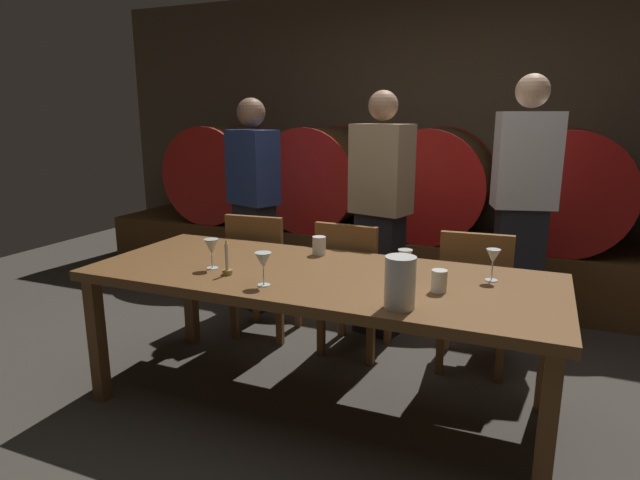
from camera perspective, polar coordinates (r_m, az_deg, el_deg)
ground_plane at (r=3.04m, az=3.21°, el=-16.81°), size 9.03×9.03×0.00m
back_wall at (r=5.16m, az=13.34°, el=10.76°), size 6.95×0.24×2.65m
barrel_shelf at (r=4.79m, az=11.55°, el=-2.35°), size 6.25×0.90×0.50m
wine_barrel_far_left at (r=5.41m, az=-9.89°, el=7.14°), size 0.92×0.86×0.92m
wine_barrel_left at (r=4.94m, az=0.16°, el=6.77°), size 0.92×0.86×0.92m
wine_barrel_center at (r=4.65m, az=12.28°, el=6.04°), size 0.92×0.86×0.92m
wine_barrel_right at (r=4.57m, az=24.91°, el=4.99°), size 0.92×0.86×0.92m
dining_table at (r=2.72m, az=-0.20°, el=-4.83°), size 2.38×0.94×0.74m
chair_left at (r=3.66m, az=-6.28°, el=-3.17°), size 0.43×0.43×0.88m
chair_center at (r=3.38m, az=3.44°, el=-4.52°), size 0.42×0.42×0.88m
chair_right at (r=3.28m, az=16.24°, el=-5.62°), size 0.43×0.43×0.88m
guest_left at (r=4.16m, az=-7.14°, el=3.86°), size 0.44×0.36×1.65m
guest_center at (r=3.65m, az=6.50°, el=2.75°), size 0.43×0.33×1.68m
guest_right at (r=3.69m, az=20.89°, el=2.92°), size 0.43×0.33×1.77m
candle_center at (r=2.69m, az=-9.95°, el=-2.67°), size 0.05×0.05×0.18m
pitcher at (r=2.21m, az=8.61°, el=-4.53°), size 0.13×0.13×0.22m
wine_glass_far_left at (r=2.80m, az=-11.59°, el=-0.78°), size 0.08×0.08×0.16m
wine_glass_center_left at (r=2.48m, az=-6.12°, el=-2.28°), size 0.08×0.08×0.16m
wine_glass_center_right at (r=2.61m, az=9.13°, el=-1.91°), size 0.07×0.07×0.14m
wine_glass_far_right at (r=2.67m, az=18.11°, el=-1.78°), size 0.07×0.07×0.16m
cup_left at (r=3.03m, az=-0.10°, el=-0.61°), size 0.08×0.08×0.11m
cup_right at (r=2.46m, az=12.68°, el=-4.31°), size 0.07×0.07×0.10m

